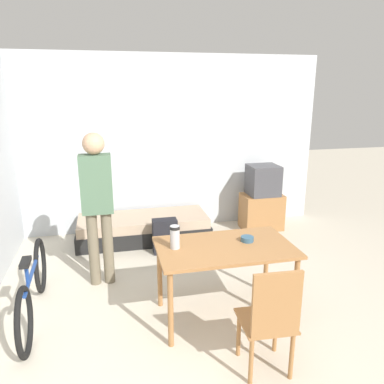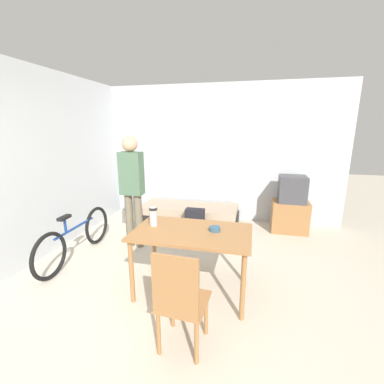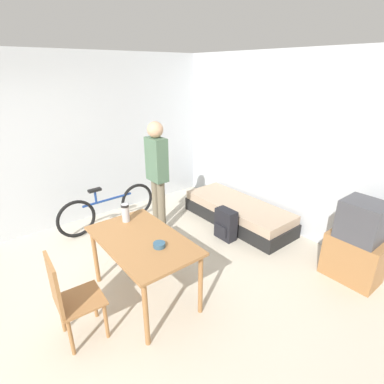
# 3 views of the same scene
# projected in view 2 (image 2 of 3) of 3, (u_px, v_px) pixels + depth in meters

# --- Properties ---
(ground_plane) EXTENTS (20.00, 20.00, 0.00)m
(ground_plane) POSITION_uv_depth(u_px,v_px,m) (140.00, 348.00, 2.23)
(ground_plane) COLOR beige
(wall_back) EXTENTS (5.16, 0.06, 2.70)m
(wall_back) POSITION_uv_depth(u_px,v_px,m) (210.00, 154.00, 5.22)
(wall_back) COLOR silver
(wall_back) RESTS_ON ground_plane
(wall_left) EXTENTS (0.06, 4.48, 2.70)m
(wall_left) POSITION_uv_depth(u_px,v_px,m) (58.00, 161.00, 4.02)
(wall_left) COLOR silver
(wall_left) RESTS_ON ground_plane
(daybed) EXTENTS (1.94, 0.76, 0.36)m
(daybed) POSITION_uv_depth(u_px,v_px,m) (189.00, 215.00, 5.12)
(daybed) COLOR black
(daybed) RESTS_ON ground_plane
(tv) EXTENTS (0.63, 0.42, 1.04)m
(tv) POSITION_uv_depth(u_px,v_px,m) (291.00, 206.00, 4.64)
(tv) COLOR #9E6B3D
(tv) RESTS_ON ground_plane
(dining_table) EXTENTS (1.29, 0.77, 0.76)m
(dining_table) POSITION_uv_depth(u_px,v_px,m) (192.00, 238.00, 2.85)
(dining_table) COLOR #9E6B3D
(dining_table) RESTS_ON ground_plane
(wooden_chair) EXTENTS (0.43, 0.43, 0.95)m
(wooden_chair) POSITION_uv_depth(u_px,v_px,m) (179.00, 299.00, 2.07)
(wooden_chair) COLOR #9E6B3D
(wooden_chair) RESTS_ON ground_plane
(bicycle) EXTENTS (0.10, 1.68, 0.71)m
(bicycle) POSITION_uv_depth(u_px,v_px,m) (76.00, 238.00, 3.71)
(bicycle) COLOR black
(bicycle) RESTS_ON ground_plane
(person_standing) EXTENTS (0.34, 0.23, 1.75)m
(person_standing) POSITION_uv_depth(u_px,v_px,m) (132.00, 184.00, 3.93)
(person_standing) COLOR #6B604C
(person_standing) RESTS_ON ground_plane
(thermos_flask) EXTENTS (0.09, 0.09, 0.22)m
(thermos_flask) POSITION_uv_depth(u_px,v_px,m) (153.00, 215.00, 2.96)
(thermos_flask) COLOR #B7B7BC
(thermos_flask) RESTS_ON dining_table
(mate_bowl) EXTENTS (0.13, 0.13, 0.05)m
(mate_bowl) POSITION_uv_depth(u_px,v_px,m) (215.00, 229.00, 2.82)
(mate_bowl) COLOR #335670
(mate_bowl) RESTS_ON dining_table
(backpack) EXTENTS (0.33, 0.21, 0.48)m
(backpack) POSITION_uv_depth(u_px,v_px,m) (195.00, 222.00, 4.54)
(backpack) COLOR black
(backpack) RESTS_ON ground_plane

